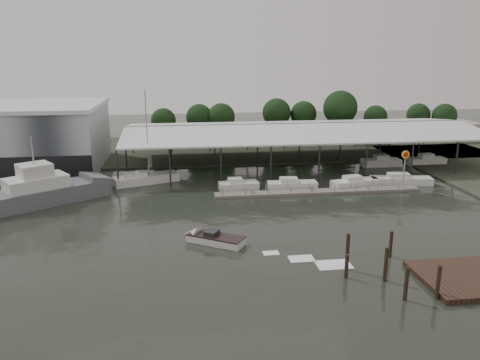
{
  "coord_description": "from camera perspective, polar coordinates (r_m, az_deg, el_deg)",
  "views": [
    {
      "loc": [
        -3.37,
        -48.42,
        18.18
      ],
      "look_at": [
        4.25,
        9.04,
        2.5
      ],
      "focal_mm": 35.0,
      "sensor_mm": 36.0,
      "label": 1
    }
  ],
  "objects": [
    {
      "name": "moored_cruiser_3",
      "position": [
        71.11,
        19.0,
        -0.01
      ],
      "size": [
        8.81,
        3.53,
        1.7
      ],
      "rotation": [
        0.0,
        0.0,
        -0.16
      ],
      "color": "white",
      "rests_on": "ground"
    },
    {
      "name": "horizon_tree_line",
      "position": [
        100.96,
        8.08,
        7.96
      ],
      "size": [
        65.49,
        9.31,
        10.78
      ],
      "color": "black",
      "rests_on": "ground"
    },
    {
      "name": "moored_cruiser_2",
      "position": [
        67.75,
        13.86,
        -0.34
      ],
      "size": [
        7.34,
        3.63,
        1.7
      ],
      "rotation": [
        0.0,
        0.0,
        0.21
      ],
      "color": "white",
      "rests_on": "ground"
    },
    {
      "name": "floating_dock",
      "position": [
        63.83,
        9.5,
        -1.44
      ],
      "size": [
        28.0,
        2.0,
        1.4
      ],
      "color": "slate",
      "rests_on": "ground"
    },
    {
      "name": "moored_cruiser_0",
      "position": [
        64.61,
        -0.24,
        -0.64
      ],
      "size": [
        5.55,
        2.52,
        1.7
      ],
      "rotation": [
        0.0,
        0.0,
        0.06
      ],
      "color": "white",
      "rests_on": "ground"
    },
    {
      "name": "ground",
      "position": [
        51.83,
        -3.36,
        -5.42
      ],
      "size": [
        200.0,
        200.0,
        0.0
      ],
      "primitive_type": "plane",
      "color": "#232821",
      "rests_on": "ground"
    },
    {
      "name": "distant_commercial_buildings",
      "position": [
        113.27,
        26.1,
        5.31
      ],
      "size": [
        22.0,
        8.0,
        4.0
      ],
      "color": "#A0998D",
      "rests_on": "ground"
    },
    {
      "name": "storage_warehouse",
      "position": [
        83.15,
        -24.77,
        4.83
      ],
      "size": [
        24.5,
        20.5,
        10.5
      ],
      "color": "#AAAFB6",
      "rests_on": "ground"
    },
    {
      "name": "covered_boat_shed",
      "position": [
        80.0,
        7.33,
        6.35
      ],
      "size": [
        58.24,
        24.0,
        6.96
      ],
      "color": "white",
      "rests_on": "ground"
    },
    {
      "name": "moored_cruiser_1",
      "position": [
        65.23,
        6.31,
        -0.58
      ],
      "size": [
        6.92,
        2.49,
        1.7
      ],
      "rotation": [
        0.0,
        0.0,
        -0.04
      ],
      "color": "white",
      "rests_on": "ground"
    },
    {
      "name": "white_sailboat",
      "position": [
        69.2,
        -11.49,
        0.16
      ],
      "size": [
        9.69,
        5.73,
        13.62
      ],
      "rotation": [
        0.0,
        0.0,
        0.36
      ],
      "color": "white",
      "rests_on": "ground"
    },
    {
      "name": "shell_fuel_sign",
      "position": [
        67.36,
        19.46,
        2.04
      ],
      "size": [
        1.1,
        0.18,
        5.55
      ],
      "color": "gray",
      "rests_on": "ground"
    },
    {
      "name": "land_strip_far",
      "position": [
        92.27,
        -5.32,
        3.77
      ],
      "size": [
        140.0,
        30.0,
        0.3
      ],
      "color": "#393F2F",
      "rests_on": "ground"
    },
    {
      "name": "speedboat_underway",
      "position": [
        47.02,
        -3.56,
        -7.12
      ],
      "size": [
        15.55,
        10.39,
        2.0
      ],
      "rotation": [
        0.0,
        0.0,
        2.58
      ],
      "color": "white",
      "rests_on": "ground"
    },
    {
      "name": "grey_trawler",
      "position": [
        63.51,
        -22.62,
        -1.21
      ],
      "size": [
        15.6,
        12.56,
        8.84
      ],
      "rotation": [
        0.0,
        0.0,
        0.59
      ],
      "color": "#55585E",
      "rests_on": "ground"
    },
    {
      "name": "mooring_pilings",
      "position": [
        41.12,
        17.19,
        -10.16
      ],
      "size": [
        6.03,
        8.04,
        3.9
      ],
      "color": "#2E2017",
      "rests_on": "ground"
    }
  ]
}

